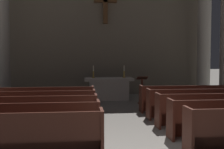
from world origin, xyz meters
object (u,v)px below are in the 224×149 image
(pew_right_row_3, at_px, (214,109))
(column_left_fourth, at_px, (2,21))
(pew_left_row_2, at_px, (26,123))
(pew_left_row_3, at_px, (34,113))
(altar, at_px, (109,88))
(candlestick_left, at_px, (93,74))
(pew_left_row_5, at_px, (45,100))
(pew_left_row_1, at_px, (14,137))
(pew_right_row_5, at_px, (185,98))
(pew_right_row_4, at_px, (198,103))
(column_right_fourth, at_px, (204,23))
(pew_left_row_4, at_px, (40,106))
(lectern, at_px, (142,91))
(candlestick_right, at_px, (124,74))

(pew_right_row_3, xyz_separation_m, column_left_fourth, (-7.32, 6.08, 3.15))
(pew_left_row_2, xyz_separation_m, column_left_fourth, (-2.42, 7.17, 3.15))
(pew_left_row_3, bearing_deg, pew_right_row_3, 0.00)
(altar, relative_size, candlestick_left, 3.95)
(pew_left_row_5, bearing_deg, column_left_fourth, 121.73)
(pew_left_row_1, distance_m, pew_right_row_5, 6.56)
(pew_right_row_5, height_order, altar, altar)
(pew_left_row_3, relative_size, pew_right_row_4, 1.00)
(pew_left_row_5, relative_size, column_right_fourth, 0.44)
(candlestick_left, bearing_deg, altar, 0.00)
(pew_right_row_3, relative_size, column_left_fourth, 0.44)
(pew_right_row_4, relative_size, altar, 1.49)
(column_left_fourth, bearing_deg, pew_left_row_2, -71.39)
(pew_left_row_1, height_order, candlestick_left, candlestick_left)
(pew_left_row_1, relative_size, pew_left_row_2, 1.00)
(pew_right_row_3, relative_size, column_right_fourth, 0.44)
(pew_left_row_3, height_order, pew_left_row_4, same)
(candlestick_left, bearing_deg, column_right_fourth, 8.81)
(pew_left_row_1, height_order, altar, altar)
(column_left_fourth, relative_size, lectern, 6.44)
(pew_left_row_2, bearing_deg, pew_right_row_3, 12.50)
(pew_left_row_1, height_order, pew_left_row_4, same)
(pew_right_row_5, distance_m, column_left_fourth, 8.88)
(pew_right_row_3, distance_m, column_right_fourth, 7.26)
(pew_left_row_4, xyz_separation_m, altar, (2.45, 4.13, 0.06))
(pew_left_row_3, xyz_separation_m, pew_right_row_3, (4.91, 0.00, 0.00))
(candlestick_left, bearing_deg, lectern, -31.22)
(pew_right_row_3, xyz_separation_m, altar, (-2.45, 5.22, 0.06))
(pew_left_row_1, height_order, pew_right_row_3, same)
(pew_left_row_5, bearing_deg, column_right_fourth, 28.08)
(column_right_fourth, xyz_separation_m, altar, (-4.87, -0.86, -3.09))
(pew_left_row_3, relative_size, pew_left_row_5, 1.00)
(pew_right_row_3, xyz_separation_m, lectern, (-1.17, 4.02, 0.07))
(pew_left_row_5, distance_m, lectern, 4.16)
(pew_right_row_5, bearing_deg, pew_right_row_3, -90.00)
(pew_right_row_5, xyz_separation_m, candlestick_right, (-1.75, 3.04, 0.70))
(column_right_fourth, distance_m, candlestick_left, 6.14)
(pew_right_row_4, height_order, altar, altar)
(pew_left_row_2, bearing_deg, pew_left_row_3, 90.00)
(pew_left_row_3, relative_size, altar, 1.49)
(pew_left_row_3, distance_m, pew_right_row_3, 4.91)
(pew_right_row_3, relative_size, candlestick_left, 5.87)
(pew_left_row_4, xyz_separation_m, column_right_fourth, (7.32, 4.99, 3.15))
(pew_left_row_2, xyz_separation_m, pew_left_row_3, (0.00, 1.09, 0.00))
(column_left_fourth, bearing_deg, pew_right_row_4, -34.29)
(pew_left_row_3, relative_size, column_right_fourth, 0.44)
(pew_left_row_3, xyz_separation_m, pew_left_row_5, (0.00, 2.18, 0.00))
(pew_left_row_5, xyz_separation_m, pew_right_row_3, (4.91, -2.18, 0.00))
(lectern, bearing_deg, column_right_fourth, 29.90)
(column_left_fourth, bearing_deg, pew_right_row_5, -28.08)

